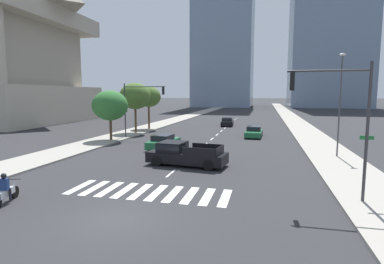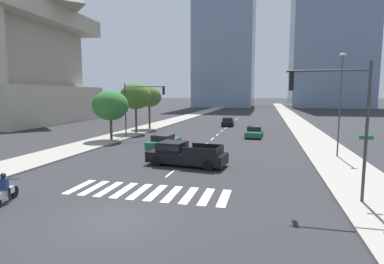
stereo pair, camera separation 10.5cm
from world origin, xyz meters
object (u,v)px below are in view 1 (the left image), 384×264
object	(u,v)px
sedan_black_0	(227,122)
street_tree_second	(135,96)
sedan_green_2	(164,142)
traffic_signal_far	(139,100)
street_tree_third	(149,97)
sedan_green_1	(254,132)
street_lamp_east	(340,98)
motorcycle_lead	(6,192)
traffic_signal_near	(339,108)
street_tree_nearest	(110,106)
pickup_truck	(183,154)

from	to	relation	value
sedan_black_0	street_tree_second	world-z (taller)	street_tree_second
sedan_green_2	traffic_signal_far	size ratio (longest dim) A/B	0.74
sedan_black_0	street_tree_third	xyz separation A→B (m)	(-10.49, -7.88, 4.13)
traffic_signal_far	street_tree_third	distance (m)	8.95
sedan_green_1	street_lamp_east	size ratio (longest dim) A/B	0.57
street_lamp_east	street_tree_second	xyz separation A→B (m)	(-22.19, 10.79, 0.04)
street_lamp_east	sedan_black_0	bearing A→B (deg)	116.52
sedan_black_0	traffic_signal_far	size ratio (longest dim) A/B	0.74
motorcycle_lead	traffic_signal_near	xyz separation A→B (m)	(15.09, 3.79, 3.91)
traffic_signal_far	street_tree_nearest	bearing A→B (deg)	-128.19
traffic_signal_far	traffic_signal_near	bearing A→B (deg)	-45.91
traffic_signal_far	sedan_green_1	bearing A→B (deg)	17.73
street_lamp_east	street_tree_nearest	bearing A→B (deg)	169.64
traffic_signal_far	sedan_green_2	bearing A→B (deg)	-50.49
traffic_signal_far	street_tree_nearest	xyz separation A→B (m)	(-2.23, -2.84, -0.55)
sedan_green_2	motorcycle_lead	bearing A→B (deg)	176.22
street_tree_nearest	motorcycle_lead	bearing A→B (deg)	-76.27
sedan_black_0	sedan_green_1	world-z (taller)	sedan_black_0
pickup_truck	sedan_green_2	world-z (taller)	pickup_truck
sedan_green_1	street_tree_second	world-z (taller)	street_tree_second
sedan_green_2	traffic_signal_near	world-z (taller)	traffic_signal_near
traffic_signal_near	pickup_truck	bearing A→B (deg)	-32.92
pickup_truck	sedan_black_0	bearing A→B (deg)	-82.11
sedan_green_2	street_tree_third	world-z (taller)	street_tree_third
sedan_black_0	street_lamp_east	bearing A→B (deg)	-156.53
traffic_signal_near	sedan_black_0	bearing A→B (deg)	-75.05
traffic_signal_near	traffic_signal_far	world-z (taller)	traffic_signal_near
sedan_black_0	traffic_signal_far	xyz separation A→B (m)	(-8.26, -16.55, 3.83)
sedan_green_2	street_lamp_east	distance (m)	15.69
pickup_truck	sedan_black_0	world-z (taller)	pickup_truck
street_tree_third	street_tree_second	bearing A→B (deg)	-90.00
sedan_green_2	sedan_black_0	bearing A→B (deg)	-3.58
sedan_green_2	street_tree_third	size ratio (longest dim) A/B	0.75
traffic_signal_near	street_tree_second	distance (m)	29.54
motorcycle_lead	sedan_black_0	size ratio (longest dim) A/B	0.46
street_tree_second	pickup_truck	bearing A→B (deg)	-56.39
traffic_signal_near	street_lamp_east	xyz separation A→B (m)	(2.45, 11.18, 0.34)
traffic_signal_far	street_tree_third	bearing A→B (deg)	104.44
sedan_black_0	sedan_green_2	bearing A→B (deg)	168.39
sedan_black_0	street_lamp_east	size ratio (longest dim) A/B	0.56
motorcycle_lead	sedan_green_2	size ratio (longest dim) A/B	0.46
sedan_black_0	sedan_green_2	world-z (taller)	sedan_black_0
sedan_green_2	street_tree_second	distance (m)	12.85
pickup_truck	street_tree_third	size ratio (longest dim) A/B	0.97
pickup_truck	traffic_signal_near	size ratio (longest dim) A/B	0.92
sedan_green_2	traffic_signal_far	bearing A→B (deg)	44.50
street_lamp_east	traffic_signal_far	bearing A→B (deg)	160.95
street_tree_nearest	street_tree_second	distance (m)	6.81
traffic_signal_far	street_lamp_east	bearing A→B (deg)	-19.05
sedan_black_0	traffic_signal_near	bearing A→B (deg)	-168.10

